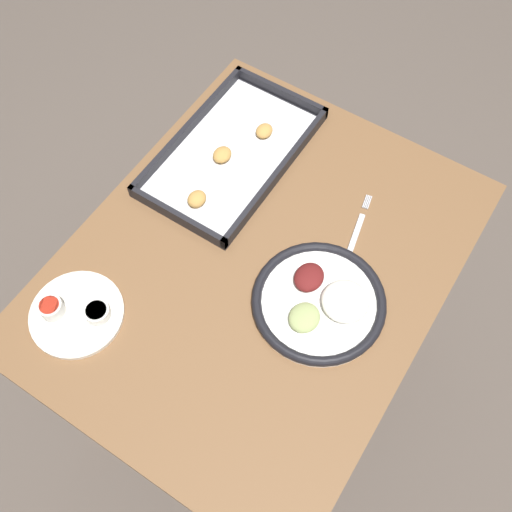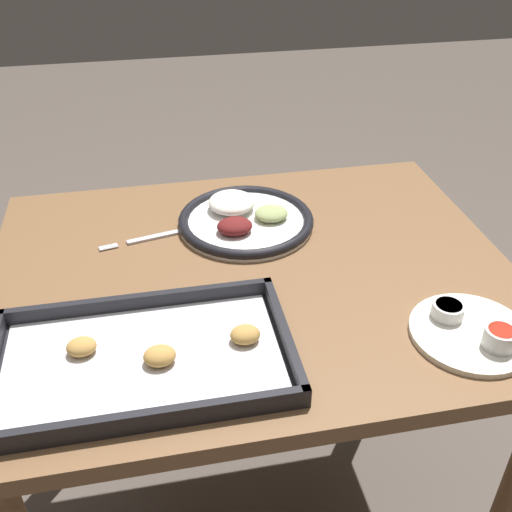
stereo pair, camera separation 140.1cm
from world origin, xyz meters
name	(u,v)px [view 1 (the left image)]	position (x,y,z in m)	size (l,w,h in m)	color
ground_plane	(257,374)	(0.00, 0.00, 0.00)	(8.00, 8.00, 0.00)	#564C44
dining_table	(257,292)	(0.00, 0.00, 0.61)	(0.91, 0.72, 0.76)	brown
dinner_plate	(321,301)	(-0.01, -0.16, 0.77)	(0.27, 0.27, 0.04)	white
fork	(354,240)	(0.15, -0.14, 0.76)	(0.22, 0.06, 0.00)	silver
saucer_plate	(75,313)	(-0.29, 0.23, 0.77)	(0.18, 0.18, 0.04)	white
baking_tray	(232,154)	(0.20, 0.19, 0.77)	(0.43, 0.25, 0.03)	black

